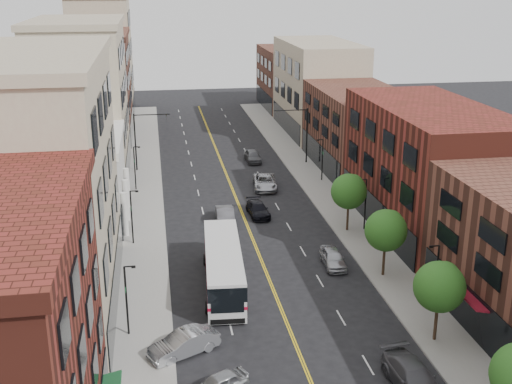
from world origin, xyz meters
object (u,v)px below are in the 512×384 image
city_bus (223,265)px  car_angle_b (184,344)px  car_lane_a (258,209)px  car_angle_a (219,384)px  car_lane_c (253,156)px  car_parked_far (333,258)px  car_lane_behind (225,214)px  car_parked_mid (414,378)px  car_lane_b (265,182)px

city_bus → car_angle_b: 9.91m
city_bus → car_lane_a: (5.27, 15.33, -1.21)m
city_bus → car_angle_a: city_bus is taller
car_angle_a → car_lane_c: (9.74, 49.30, 0.14)m
car_parked_far → car_lane_behind: size_ratio=0.88×
car_lane_behind → car_lane_a: bearing=-160.7°
car_angle_a → car_parked_mid: 11.49m
car_parked_far → car_angle_b: bearing=-136.9°
car_angle_a → car_parked_far: car_parked_far is taller
city_bus → car_parked_far: bearing=17.8°
car_angle_a → car_parked_mid: bearing=55.2°
car_lane_a → car_lane_b: car_lane_b is taller
city_bus → car_angle_b: city_bus is taller
car_parked_mid → car_lane_behind: bearing=99.3°
car_parked_mid → car_parked_far: size_ratio=1.29×
city_bus → car_angle_a: size_ratio=3.42×
car_angle_b → car_parked_mid: bearing=38.8°
car_angle_b → car_lane_c: bearing=138.6°
car_angle_b → city_bus: bearing=131.5°
car_parked_far → car_lane_c: (-1.66, 33.24, 0.05)m
car_parked_far → car_lane_c: 33.28m
city_bus → car_parked_far: (9.57, 2.38, -1.16)m
car_angle_a → car_lane_c: size_ratio=0.82×
car_angle_b → car_parked_mid: 14.48m
car_lane_a → car_lane_c: bearing=78.9°
car_parked_far → car_lane_b: size_ratio=0.76×
city_bus → car_angle_b: (-3.63, -9.16, -1.11)m
car_lane_behind → car_parked_mid: bearing=107.6°
car_lane_a → city_bus: bearing=-112.7°
car_lane_c → car_angle_b: bearing=-106.3°
car_angle_a → car_angle_b: 4.87m
car_parked_mid → car_lane_c: size_ratio=1.21×
city_bus → car_angle_a: (-1.83, -13.68, -1.25)m
car_angle_a → car_lane_a: size_ratio=0.80×
car_parked_mid → car_lane_c: 50.76m
car_lane_b → car_lane_a: bearing=-98.9°
car_angle_a → car_lane_c: 50.25m
car_angle_b → car_parked_mid: size_ratio=0.85×
car_parked_far → car_angle_a: bearing=-123.4°
car_parked_mid → car_parked_far: bearing=84.3°
car_parked_mid → car_lane_a: bearing=92.4°
car_angle_a → car_lane_behind: 28.18m
car_lane_behind → car_lane_c: car_lane_behind is taller
car_parked_mid → car_lane_b: 39.25m
car_parked_far → car_lane_behind: bearing=125.3°
car_lane_b → car_lane_c: car_lane_b is taller
car_lane_a → car_angle_a: bearing=-107.5°
city_bus → car_lane_behind: size_ratio=2.61×
city_bus → car_lane_b: (7.54, 24.09, -1.11)m
car_angle_b → car_parked_far: size_ratio=1.10×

